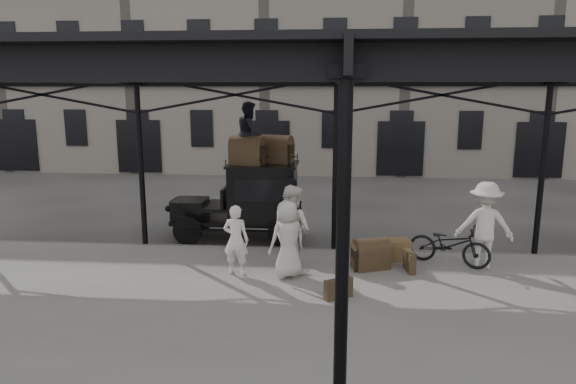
% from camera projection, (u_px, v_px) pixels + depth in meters
% --- Properties ---
extents(ground, '(120.00, 120.00, 0.00)m').
position_uv_depth(ground, '(334.00, 283.00, 11.31)').
color(ground, '#383533').
rests_on(ground, ground).
extents(platform, '(28.00, 8.00, 0.15)m').
position_uv_depth(platform, '(335.00, 319.00, 9.34)').
color(platform, slate).
rests_on(platform, ground).
extents(canopy, '(22.50, 9.00, 4.74)m').
position_uv_depth(canopy, '(340.00, 65.00, 8.72)').
color(canopy, black).
rests_on(canopy, ground).
extents(building_frontage, '(64.00, 8.00, 14.00)m').
position_uv_depth(building_frontage, '(335.00, 36.00, 27.52)').
color(building_frontage, slate).
rests_on(building_frontage, ground).
extents(taxi, '(3.65, 1.55, 2.18)m').
position_uv_depth(taxi, '(252.00, 198.00, 14.36)').
color(taxi, black).
rests_on(taxi, ground).
extents(porter_left, '(0.62, 0.45, 1.57)m').
position_uv_depth(porter_left, '(236.00, 240.00, 11.27)').
color(porter_left, silver).
rests_on(porter_left, platform).
extents(porter_midleft, '(1.21, 1.20, 1.97)m').
position_uv_depth(porter_midleft, '(292.00, 228.00, 11.48)').
color(porter_midleft, silver).
rests_on(porter_midleft, platform).
extents(porter_centre, '(0.99, 0.90, 1.70)m').
position_uv_depth(porter_centre, '(287.00, 239.00, 11.10)').
color(porter_centre, beige).
rests_on(porter_centre, platform).
extents(porter_official, '(1.05, 1.13, 1.87)m').
position_uv_depth(porter_official, '(291.00, 214.00, 12.95)').
color(porter_official, black).
rests_on(porter_official, platform).
extents(porter_right, '(1.38, 0.92, 1.99)m').
position_uv_depth(porter_right, '(485.00, 225.00, 11.71)').
color(porter_right, silver).
rests_on(porter_right, platform).
extents(bicycle, '(1.97, 1.37, 0.98)m').
position_uv_depth(bicycle, '(449.00, 244.00, 11.94)').
color(bicycle, black).
rests_on(bicycle, platform).
extents(porter_roof, '(0.75, 0.90, 1.69)m').
position_uv_depth(porter_roof, '(250.00, 133.00, 13.90)').
color(porter_roof, black).
rests_on(porter_roof, taxi).
extents(steamer_trunk_roof_near, '(0.98, 0.71, 0.65)m').
position_uv_depth(steamer_trunk_roof_near, '(247.00, 152.00, 13.86)').
color(steamer_trunk_roof_near, '#473921').
rests_on(steamer_trunk_roof_near, taxi).
extents(steamer_trunk_roof_far, '(1.00, 0.79, 0.64)m').
position_uv_depth(steamer_trunk_roof_far, '(276.00, 151.00, 14.24)').
color(steamer_trunk_roof_far, '#473921').
rests_on(steamer_trunk_roof_far, taxi).
extents(steamer_trunk_platform, '(0.93, 0.75, 0.59)m').
position_uv_depth(steamer_trunk_platform, '(371.00, 256.00, 11.73)').
color(steamer_trunk_platform, '#473921').
rests_on(steamer_trunk_platform, platform).
extents(wicker_hamper, '(0.66, 0.54, 0.50)m').
position_uv_depth(wicker_hamper, '(397.00, 249.00, 12.34)').
color(wicker_hamper, brown).
rests_on(wicker_hamper, platform).
extents(suitcase_upright, '(0.21, 0.61, 0.45)m').
position_uv_depth(suitcase_upright, '(410.00, 261.00, 11.57)').
color(suitcase_upright, '#473921').
rests_on(suitcase_upright, platform).
extents(suitcase_flat, '(0.58, 0.45, 0.40)m').
position_uv_depth(suitcase_flat, '(338.00, 289.00, 10.05)').
color(suitcase_flat, '#473921').
rests_on(suitcase_flat, platform).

